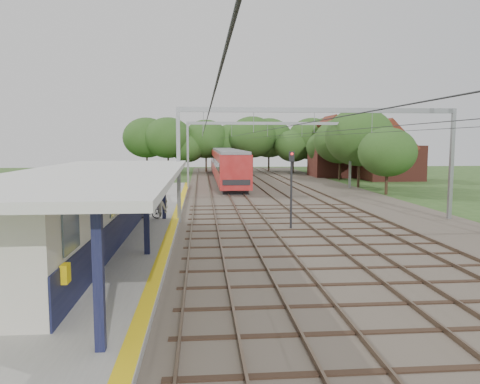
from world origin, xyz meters
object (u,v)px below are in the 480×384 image
person (162,202)px  train (226,163)px  signal_post (291,181)px  bicycle (149,211)px

person → train: train is taller
train → signal_post: bearing=-87.0°
person → train: 32.97m
bicycle → train: 33.13m
signal_post → bicycle: bearing=177.2°
person → signal_post: (7.38, -2.49, 1.44)m
person → bicycle: size_ratio=1.27×
bicycle → signal_post: bearing=-102.2°
bicycle → signal_post: (8.18, -2.49, 1.97)m
person → bicycle: (-0.80, 0.00, -0.52)m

